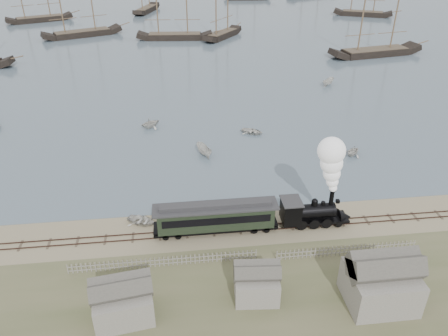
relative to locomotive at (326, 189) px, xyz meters
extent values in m
plane|color=gray|center=(-11.50, 2.00, -4.79)|extent=(600.00, 600.00, 0.00)
cube|color=#3A2620|center=(-11.50, -0.50, -4.69)|extent=(120.00, 0.08, 0.12)
cube|color=#3A2620|center=(-11.50, 0.50, -4.69)|extent=(120.00, 0.08, 0.12)
cube|color=#403429|center=(-11.50, 0.00, -4.76)|extent=(120.00, 1.80, 0.06)
cube|color=black|center=(-0.85, 0.00, -4.02)|extent=(7.58, 2.23, 0.28)
cylinder|color=black|center=(-1.30, 0.00, -2.90)|extent=(4.68, 1.67, 1.67)
cube|color=black|center=(-3.75, 0.00, -2.68)|extent=(2.01, 2.45, 2.57)
cube|color=#313134|center=(-3.75, 0.00, -1.34)|extent=(2.23, 2.68, 0.13)
cylinder|color=black|center=(0.82, 0.00, -1.40)|extent=(0.49, 0.49, 1.78)
sphere|color=black|center=(-1.07, 0.00, -1.60)|extent=(0.71, 0.71, 0.71)
cone|color=black|center=(2.72, 0.00, -4.13)|extent=(1.56, 2.23, 2.23)
cube|color=black|center=(1.60, 0.00, -1.79)|extent=(0.39, 0.39, 0.39)
cube|color=black|center=(-12.25, 0.00, -4.09)|extent=(13.78, 2.26, 0.34)
cube|color=black|center=(-12.25, 0.00, -2.71)|extent=(12.79, 2.46, 2.46)
cube|color=black|center=(-12.25, -1.25, -2.47)|extent=(11.81, 0.06, 0.89)
cube|color=black|center=(-12.25, 1.25, -2.47)|extent=(11.81, 0.06, 0.89)
cube|color=#313134|center=(-12.25, 0.00, -1.44)|extent=(13.78, 2.66, 0.18)
cube|color=#313134|center=(-12.25, 0.00, -1.14)|extent=(12.30, 1.18, 0.44)
imported|color=beige|center=(-20.63, 2.56, -4.43)|extent=(3.75, 4.21, 0.72)
imported|color=beige|center=(-20.30, 29.12, -3.83)|extent=(4.31, 4.47, 1.81)
imported|color=beige|center=(-12.16, 18.32, -4.00)|extent=(4.07, 2.78, 1.47)
imported|color=beige|center=(-3.71, 24.87, -4.36)|extent=(4.11, 4.47, 0.76)
imported|color=beige|center=(9.77, 15.56, -3.97)|extent=(3.75, 3.83, 1.53)
imported|color=beige|center=(16.28, 46.36, -4.02)|extent=(3.56, 3.68, 1.44)
camera|label=1|loc=(-15.96, -38.98, 25.97)|focal=35.00mm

